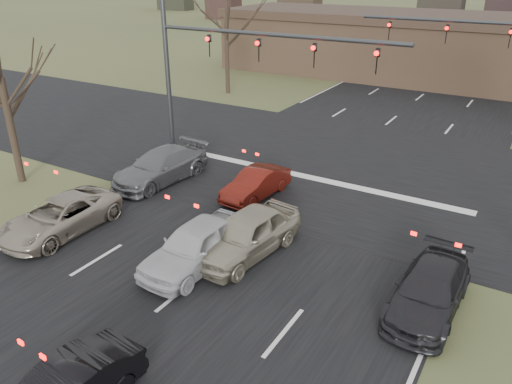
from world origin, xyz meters
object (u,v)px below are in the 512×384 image
mast_arm_near (221,56)px  car_silver_ahead (247,234)px  car_charcoal_sedan (429,291)px  car_red_ahead (256,184)px  car_grey_ahead (161,166)px  car_white_sedan (196,245)px  building (471,50)px  car_silver_suv (60,216)px

mast_arm_near → car_silver_ahead: bearing=-50.8°
mast_arm_near → car_charcoal_sedan: 14.37m
car_red_ahead → car_silver_ahead: size_ratio=0.80×
car_grey_ahead → car_silver_ahead: car_silver_ahead is taller
car_charcoal_sedan → car_red_ahead: 8.96m
mast_arm_near → car_white_sedan: mast_arm_near is taller
building → car_white_sedan: (-2.50, -33.52, -1.93)m
mast_arm_near → car_grey_ahead: 5.81m
building → car_charcoal_sedan: building is taller
car_white_sedan → car_red_ahead: bearing=102.7°
building → car_grey_ahead: size_ratio=8.64×
car_grey_ahead → car_red_ahead: size_ratio=1.36×
car_silver_suv → car_silver_ahead: size_ratio=1.02×
car_grey_ahead → car_red_ahead: 4.60m
car_white_sedan → car_charcoal_sedan: 7.16m
mast_arm_near → car_charcoal_sedan: (11.73, -7.00, -4.46)m
car_red_ahead → car_white_sedan: bearing=-74.3°
mast_arm_near → car_charcoal_sedan: bearing=-30.8°
car_silver_suv → car_grey_ahead: (-0.01, 5.50, 0.07)m
car_white_sedan → car_red_ahead: 5.60m
car_white_sedan → car_red_ahead: (-1.03, 5.50, -0.14)m
car_white_sedan → car_silver_ahead: (1.04, 1.43, 0.03)m
mast_arm_near → car_grey_ahead: bearing=-102.5°
car_grey_ahead → car_charcoal_sedan: bearing=-9.4°
car_red_ahead → car_grey_ahead: bearing=-165.7°
car_red_ahead → car_silver_ahead: (2.07, -4.07, 0.17)m
car_silver_suv → car_grey_ahead: size_ratio=0.94×
mast_arm_near → car_charcoal_sedan: size_ratio=2.85×
building → car_silver_ahead: building is taller
car_charcoal_sedan → car_red_ahead: bearing=154.7°
car_white_sedan → car_silver_ahead: car_silver_ahead is taller
mast_arm_near → car_silver_ahead: size_ratio=2.70×
car_charcoal_sedan → car_silver_ahead: car_silver_ahead is taller
building → mast_arm_near: bearing=-106.1°
car_silver_suv → car_charcoal_sedan: size_ratio=1.08×
car_grey_ahead → car_silver_suv: bearing=-84.7°
mast_arm_near → car_silver_ahead: (5.77, -7.09, -4.31)m
mast_arm_near → car_white_sedan: (4.73, -8.52, -4.34)m
mast_arm_near → car_silver_suv: mast_arm_near is taller
building → car_charcoal_sedan: (4.50, -32.00, -2.05)m
mast_arm_near → car_charcoal_sedan: mast_arm_near is taller
car_white_sedan → car_charcoal_sedan: size_ratio=1.02×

